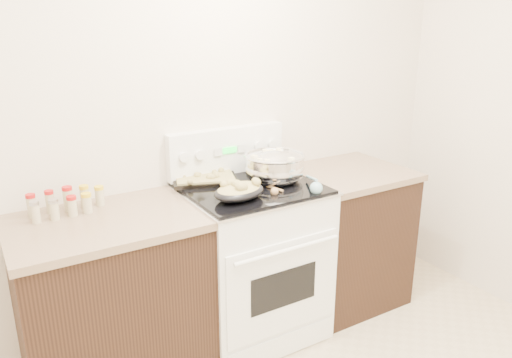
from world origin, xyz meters
TOP-DOWN VIEW (x-y plane):
  - room_shell at (0.00, 0.00)m, footprint 4.10×3.60m
  - counter_left at (-0.48, 1.43)m, footprint 0.93×0.67m
  - counter_right at (1.08, 1.43)m, footprint 0.73×0.67m
  - kitchen_range at (0.35, 1.42)m, footprint 0.78×0.73m
  - mixing_bowl at (0.52, 1.44)m, footprint 0.39×0.39m
  - roasting_pan at (0.19, 1.27)m, footprint 0.34×0.28m
  - baking_sheet at (0.16, 1.64)m, footprint 0.43×0.37m
  - wooden_spoon at (0.40, 1.28)m, footprint 0.08×0.24m
  - blue_ladle at (0.60, 1.15)m, footprint 0.13×0.24m
  - spice_jars at (-0.62, 1.59)m, footprint 0.37×0.14m

SIDE VIEW (x-z plane):
  - counter_left at x=-0.48m, z-range 0.00..0.92m
  - counter_right at x=1.08m, z-range 0.00..0.92m
  - kitchen_range at x=0.35m, z-range -0.12..1.10m
  - wooden_spoon at x=0.40m, z-range 0.93..0.98m
  - baking_sheet at x=0.16m, z-range 0.93..0.99m
  - blue_ladle at x=0.60m, z-range 0.93..1.02m
  - spice_jars at x=-0.62m, z-range 0.91..1.04m
  - roasting_pan at x=0.19m, z-range 0.94..1.05m
  - mixing_bowl at x=0.52m, z-range 0.92..1.13m
  - room_shell at x=0.00m, z-range 0.33..3.08m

